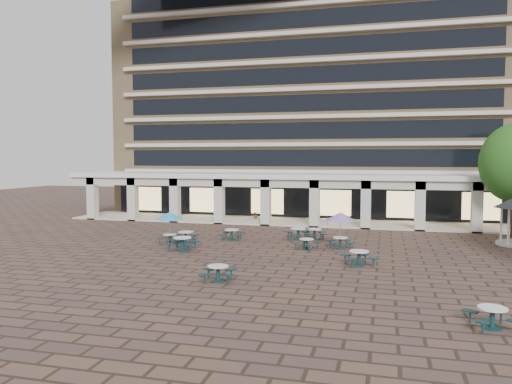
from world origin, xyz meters
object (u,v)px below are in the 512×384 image
(picnic_table_2, at_px, (359,257))
(planter_right, at_px, (319,221))
(planter_left, at_px, (256,219))
(picnic_table_1, at_px, (218,272))

(picnic_table_2, distance_m, planter_right, 15.42)
(planter_left, bearing_deg, planter_right, 0.00)
(planter_right, bearing_deg, picnic_table_2, -74.47)
(picnic_table_2, bearing_deg, planter_right, 82.45)
(picnic_table_1, bearing_deg, picnic_table_2, 29.34)
(picnic_table_2, relative_size, planter_left, 1.46)
(picnic_table_2, relative_size, planter_right, 1.46)
(picnic_table_1, height_order, planter_right, planter_right)
(planter_right, bearing_deg, planter_left, -180.00)
(planter_left, bearing_deg, picnic_table_2, -56.97)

